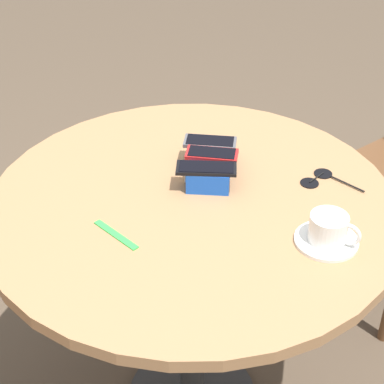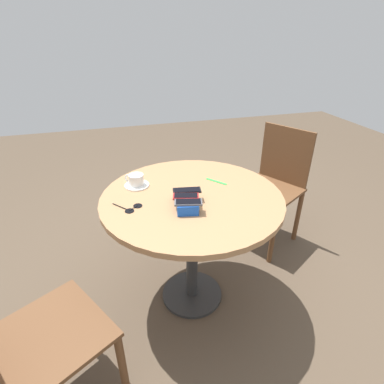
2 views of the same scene
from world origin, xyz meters
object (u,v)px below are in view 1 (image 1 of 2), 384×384
at_px(phone_red, 212,154).
at_px(lanyard_strap, 116,235).
at_px(round_table, 192,235).
at_px(sunglasses, 320,179).
at_px(saucer, 326,241).
at_px(phone_box, 210,165).
at_px(phone_black, 206,168).
at_px(phone_gray, 210,142).
at_px(coffee_cup, 329,228).

relative_size(phone_red, lanyard_strap, 1.02).
height_order(round_table, sunglasses, sunglasses).
relative_size(saucer, sunglasses, 0.96).
bearing_deg(lanyard_strap, phone_box, 132.76).
xyz_separation_m(round_table, phone_black, (-0.04, 0.04, 0.17)).
height_order(round_table, lanyard_strap, lanyard_strap).
distance_m(phone_gray, phone_black, 0.12).
bearing_deg(saucer, coffee_cup, 54.76).
bearing_deg(phone_box, phone_black, -15.34).
xyz_separation_m(round_table, sunglasses, (-0.05, 0.32, 0.11)).
height_order(round_table, phone_black, phone_black).
height_order(phone_black, sunglasses, phone_black).
height_order(round_table, phone_gray, phone_gray).
bearing_deg(coffee_cup, sunglasses, 168.10).
xyz_separation_m(round_table, saucer, (0.19, 0.27, 0.11)).
relative_size(round_table, coffee_cup, 9.49).
distance_m(phone_box, sunglasses, 0.27).
relative_size(phone_gray, phone_red, 1.03).
distance_m(phone_box, saucer, 0.36).
height_order(round_table, phone_box, phone_box).
bearing_deg(coffee_cup, phone_gray, -149.45).
bearing_deg(coffee_cup, phone_box, -143.75).
height_order(round_table, phone_red, phone_red).
xyz_separation_m(phone_red, phone_black, (0.06, -0.02, -0.00)).
xyz_separation_m(saucer, sunglasses, (-0.24, 0.05, -0.00)).
bearing_deg(sunglasses, phone_black, -88.98).
bearing_deg(round_table, coffee_cup, 54.67).
relative_size(round_table, phone_box, 4.83).
distance_m(phone_red, saucer, 0.36).
distance_m(phone_box, phone_gray, 0.07).
relative_size(phone_gray, phone_black, 0.94).
xyz_separation_m(coffee_cup, lanyard_strap, (-0.08, -0.45, -0.04)).
bearing_deg(phone_red, sunglasses, 78.11).
distance_m(round_table, saucer, 0.35).
relative_size(lanyard_strap, sunglasses, 0.94).
xyz_separation_m(lanyard_strap, sunglasses, (-0.16, 0.50, 0.00)).
relative_size(phone_red, sunglasses, 0.95).
xyz_separation_m(phone_black, lanyard_strap, (0.16, -0.22, -0.06)).
height_order(phone_gray, phone_red, same).
bearing_deg(phone_gray, saucer, 30.40).
relative_size(phone_black, lanyard_strap, 1.11).
distance_m(phone_box, lanyard_strap, 0.32).
bearing_deg(phone_red, saucer, 35.63).
relative_size(round_table, phone_gray, 6.90).
height_order(coffee_cup, sunglasses, coffee_cup).
height_order(saucer, lanyard_strap, saucer).
height_order(phone_box, coffee_cup, coffee_cup).
bearing_deg(round_table, saucer, 54.67).
bearing_deg(lanyard_strap, phone_gray, 138.43).
relative_size(phone_box, sunglasses, 1.40).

